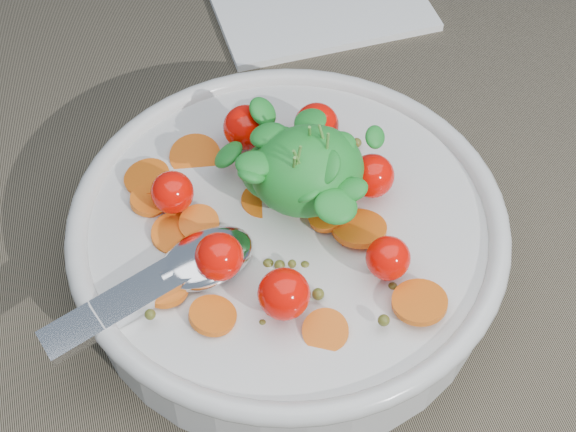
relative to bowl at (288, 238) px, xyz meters
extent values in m
plane|color=#706650|center=(0.02, 0.03, -0.03)|extent=(6.00, 6.00, 0.00)
cylinder|color=silver|center=(0.00, 0.00, -0.01)|extent=(0.25, 0.25, 0.05)
torus|color=silver|center=(0.00, 0.00, 0.02)|extent=(0.26, 0.26, 0.01)
cylinder|color=silver|center=(0.00, 0.00, -0.03)|extent=(0.12, 0.12, 0.01)
cylinder|color=brown|center=(0.00, 0.00, -0.01)|extent=(0.23, 0.23, 0.04)
cylinder|color=orange|center=(-0.04, 0.07, 0.02)|extent=(0.04, 0.04, 0.01)
cylinder|color=orange|center=(-0.06, -0.01, 0.01)|extent=(0.03, 0.03, 0.01)
cylinder|color=orange|center=(0.04, -0.02, 0.01)|extent=(0.04, 0.04, 0.01)
cylinder|color=orange|center=(0.00, -0.08, 0.02)|extent=(0.03, 0.03, 0.01)
cylinder|color=orange|center=(0.03, 0.02, 0.02)|extent=(0.03, 0.03, 0.01)
cylinder|color=orange|center=(0.02, 0.02, 0.02)|extent=(0.03, 0.03, 0.01)
cylinder|color=orange|center=(0.02, -0.01, 0.02)|extent=(0.03, 0.03, 0.01)
cylinder|color=orange|center=(-0.01, 0.02, 0.01)|extent=(0.04, 0.04, 0.01)
cylinder|color=orange|center=(-0.07, 0.01, 0.02)|extent=(0.04, 0.04, 0.01)
cylinder|color=orange|center=(0.03, 0.02, 0.02)|extent=(0.03, 0.03, 0.01)
cylinder|color=orange|center=(0.02, 0.01, 0.01)|extent=(0.03, 0.03, 0.01)
cylinder|color=orange|center=(-0.07, 0.05, 0.02)|extent=(0.03, 0.03, 0.01)
cylinder|color=orange|center=(-0.08, -0.03, 0.02)|extent=(0.03, 0.03, 0.01)
cylinder|color=orange|center=(0.05, -0.08, 0.02)|extent=(0.03, 0.03, 0.01)
cylinder|color=orange|center=(-0.06, -0.05, 0.02)|extent=(0.03, 0.03, 0.01)
cylinder|color=orange|center=(-0.08, 0.04, 0.02)|extent=(0.03, 0.03, 0.01)
cylinder|color=orange|center=(-0.05, 0.01, 0.02)|extent=(0.03, 0.03, 0.01)
cylinder|color=orange|center=(0.03, 0.03, 0.02)|extent=(0.04, 0.04, 0.01)
cylinder|color=orange|center=(0.04, -0.02, 0.02)|extent=(0.04, 0.04, 0.01)
cylinder|color=orange|center=(0.05, 0.00, 0.01)|extent=(0.04, 0.04, 0.01)
sphere|color=#53561C|center=(-0.08, -0.03, 0.02)|extent=(0.01, 0.01, 0.01)
sphere|color=#53561C|center=(-0.02, 0.04, 0.02)|extent=(0.01, 0.01, 0.01)
sphere|color=#53561C|center=(0.01, 0.07, 0.02)|extent=(0.01, 0.01, 0.01)
sphere|color=#53561C|center=(-0.07, 0.03, 0.02)|extent=(0.01, 0.01, 0.01)
sphere|color=#53561C|center=(0.07, 0.02, 0.02)|extent=(0.01, 0.01, 0.01)
sphere|color=#53561C|center=(-0.07, -0.03, 0.02)|extent=(0.01, 0.01, 0.01)
sphere|color=#53561C|center=(-0.06, -0.01, 0.02)|extent=(0.01, 0.01, 0.01)
sphere|color=#53561C|center=(0.00, -0.03, 0.02)|extent=(0.01, 0.01, 0.01)
sphere|color=#53561C|center=(-0.09, -0.05, 0.02)|extent=(0.01, 0.01, 0.01)
sphere|color=#53561C|center=(0.01, 0.03, 0.02)|extent=(0.01, 0.01, 0.01)
sphere|color=#53561C|center=(0.04, -0.06, 0.02)|extent=(0.01, 0.01, 0.01)
sphere|color=#53561C|center=(-0.01, -0.04, 0.02)|extent=(0.00, 0.00, 0.00)
sphere|color=#53561C|center=(0.00, -0.06, 0.02)|extent=(0.01, 0.01, 0.01)
sphere|color=#53561C|center=(-0.03, -0.06, 0.01)|extent=(0.01, 0.01, 0.01)
sphere|color=#53561C|center=(-0.01, -0.03, 0.02)|extent=(0.01, 0.01, 0.01)
sphere|color=#53561C|center=(0.06, 0.04, 0.02)|extent=(0.01, 0.01, 0.01)
sphere|color=#53561C|center=(0.03, 0.01, 0.02)|extent=(0.01, 0.01, 0.01)
sphere|color=#53561C|center=(0.03, 0.00, 0.02)|extent=(0.01, 0.01, 0.01)
sphere|color=#53561C|center=(-0.02, -0.03, 0.02)|extent=(0.01, 0.01, 0.01)
sphere|color=#53561C|center=(0.03, -0.08, 0.02)|extent=(0.01, 0.01, 0.01)
sphere|color=#EA0B02|center=(0.05, 0.01, 0.03)|extent=(0.03, 0.03, 0.03)
sphere|color=#EA0B02|center=(0.03, 0.05, 0.03)|extent=(0.03, 0.03, 0.03)
sphere|color=#EA0B02|center=(-0.01, 0.06, 0.03)|extent=(0.03, 0.03, 0.03)
sphere|color=#EA0B02|center=(-0.06, 0.03, 0.03)|extent=(0.03, 0.03, 0.03)
sphere|color=#EA0B02|center=(-0.05, -0.03, 0.03)|extent=(0.03, 0.03, 0.03)
sphere|color=#EA0B02|center=(-0.02, -0.06, 0.03)|extent=(0.03, 0.03, 0.03)
sphere|color=#EA0B02|center=(0.04, -0.05, 0.03)|extent=(0.02, 0.02, 0.02)
ellipsoid|color=#208F2C|center=(0.01, 0.01, 0.05)|extent=(0.07, 0.06, 0.05)
ellipsoid|color=#208F2C|center=(0.00, 0.02, 0.04)|extent=(0.04, 0.04, 0.03)
ellipsoid|color=#208F2C|center=(-0.02, 0.01, 0.06)|extent=(0.02, 0.03, 0.02)
ellipsoid|color=#208F2C|center=(0.01, -0.01, 0.05)|extent=(0.02, 0.02, 0.02)
ellipsoid|color=#208F2C|center=(0.02, -0.03, 0.05)|extent=(0.03, 0.03, 0.02)
ellipsoid|color=#208F2C|center=(0.03, 0.02, 0.05)|extent=(0.02, 0.02, 0.01)
ellipsoid|color=#208F2C|center=(0.01, 0.01, 0.06)|extent=(0.02, 0.02, 0.02)
ellipsoid|color=#208F2C|center=(0.02, 0.02, 0.06)|extent=(0.03, 0.03, 0.02)
ellipsoid|color=#208F2C|center=(0.02, 0.01, 0.06)|extent=(0.03, 0.03, 0.02)
ellipsoid|color=#208F2C|center=(0.06, 0.02, 0.05)|extent=(0.02, 0.02, 0.01)
ellipsoid|color=#208F2C|center=(0.01, 0.00, 0.06)|extent=(0.03, 0.03, 0.02)
ellipsoid|color=#208F2C|center=(0.02, 0.00, 0.06)|extent=(0.03, 0.03, 0.03)
ellipsoid|color=#208F2C|center=(0.01, 0.03, 0.05)|extent=(0.02, 0.02, 0.01)
ellipsoid|color=#208F2C|center=(-0.02, 0.01, 0.06)|extent=(0.03, 0.02, 0.01)
ellipsoid|color=#208F2C|center=(0.00, 0.06, 0.05)|extent=(0.02, 0.03, 0.02)
ellipsoid|color=#208F2C|center=(0.00, 0.03, 0.06)|extent=(0.03, 0.03, 0.02)
ellipsoid|color=#208F2C|center=(0.03, -0.02, 0.06)|extent=(0.02, 0.02, 0.02)
ellipsoid|color=#208F2C|center=(0.01, 0.03, 0.05)|extent=(0.02, 0.02, 0.02)
ellipsoid|color=#208F2C|center=(0.02, 0.01, 0.06)|extent=(0.03, 0.03, 0.02)
ellipsoid|color=#208F2C|center=(0.01, 0.01, 0.06)|extent=(0.03, 0.03, 0.02)
ellipsoid|color=#208F2C|center=(0.00, -0.01, 0.05)|extent=(0.02, 0.02, 0.01)
ellipsoid|color=#208F2C|center=(0.01, 0.01, 0.05)|extent=(0.02, 0.03, 0.01)
ellipsoid|color=#208F2C|center=(0.03, 0.00, 0.05)|extent=(0.03, 0.03, 0.01)
ellipsoid|color=#208F2C|center=(0.01, 0.00, 0.05)|extent=(0.03, 0.03, 0.02)
ellipsoid|color=#208F2C|center=(-0.02, 0.04, 0.04)|extent=(0.03, 0.03, 0.02)
ellipsoid|color=#208F2C|center=(0.00, 0.02, 0.06)|extent=(0.01, 0.02, 0.01)
ellipsoid|color=#208F2C|center=(0.03, 0.04, 0.05)|extent=(0.03, 0.03, 0.01)
ellipsoid|color=#208F2C|center=(0.04, 0.01, 0.06)|extent=(0.02, 0.02, 0.01)
cylinder|color=#4C8C33|center=(0.02, 0.02, 0.06)|extent=(0.01, 0.01, 0.04)
cylinder|color=#4C8C33|center=(0.00, 0.00, 0.06)|extent=(0.01, 0.01, 0.04)
cylinder|color=#4C8C33|center=(0.03, 0.01, 0.06)|extent=(0.01, 0.02, 0.04)
cylinder|color=#4C8C33|center=(0.00, 0.00, 0.06)|extent=(0.00, 0.02, 0.04)
cylinder|color=#4C8C33|center=(0.02, 0.00, 0.06)|extent=(0.00, 0.01, 0.04)
cylinder|color=#4C8C33|center=(0.01, 0.00, 0.06)|extent=(0.01, 0.00, 0.04)
ellipsoid|color=silver|center=(-0.05, -0.02, 0.02)|extent=(0.07, 0.05, 0.02)
cube|color=silver|center=(-0.10, -0.03, 0.02)|extent=(0.11, 0.05, 0.02)
cylinder|color=silver|center=(-0.07, -0.02, 0.02)|extent=(0.02, 0.02, 0.01)
camera|label=1|loc=(-0.09, -0.31, 0.43)|focal=55.00mm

